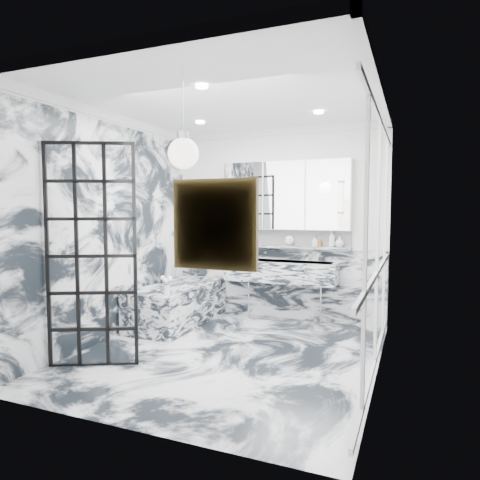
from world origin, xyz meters
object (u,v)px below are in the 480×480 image
at_px(trough_sink, 281,271).
at_px(mirror_cabinet, 285,195).
at_px(bathtub, 178,304).
at_px(crittall_door, 91,256).

height_order(trough_sink, mirror_cabinet, mirror_cabinet).
distance_m(mirror_cabinet, bathtub, 2.20).
relative_size(crittall_door, trough_sink, 1.43).
xyz_separation_m(mirror_cabinet, bathtub, (-1.32, -0.83, -1.54)).
xyz_separation_m(crittall_door, bathtub, (-0.03, 1.75, -0.87)).
xyz_separation_m(crittall_door, mirror_cabinet, (1.29, 2.58, 0.68)).
height_order(mirror_cabinet, bathtub, mirror_cabinet).
height_order(crittall_door, bathtub, crittall_door).
relative_size(trough_sink, mirror_cabinet, 0.84).
relative_size(mirror_cabinet, bathtub, 1.15).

